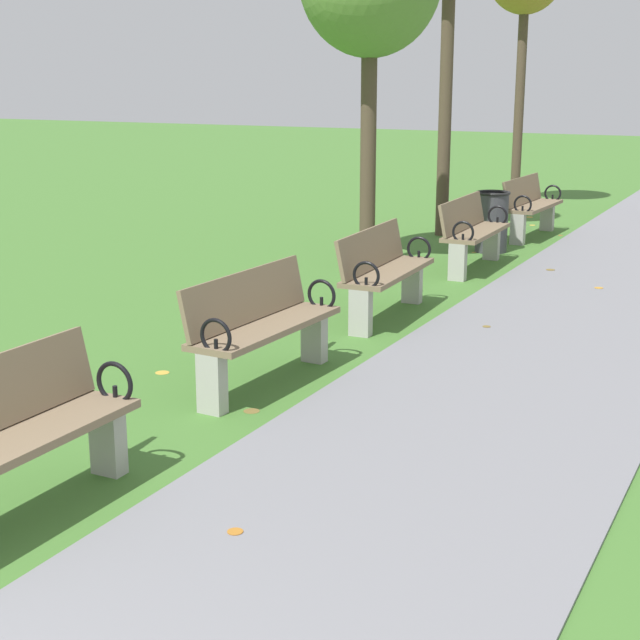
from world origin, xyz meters
The scene contains 7 objects.
park_bench_2 centered at (-0.50, 2.78, 0.49)m, with size 0.47×1.60×0.90m.
park_bench_3 centered at (-0.50, 5.47, 0.49)m, with size 0.54×1.62×0.90m.
park_bench_4 centered at (-0.50, 7.88, 0.49)m, with size 0.55×1.62×0.90m.
park_bench_5 centered at (-0.50, 10.69, 0.49)m, with size 0.51×1.61×0.90m.
park_bench_6 centered at (-0.50, 13.46, 0.49)m, with size 0.53×1.62×0.90m.
trash_bin centered at (-0.65, 11.99, 0.42)m, with size 0.48×0.48×0.84m.
scattered_leaves centered at (-0.15, 7.51, 0.01)m, with size 4.32×17.13×0.02m.
Camera 1 is at (3.20, -0.76, 2.39)m, focal length 53.54 mm.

